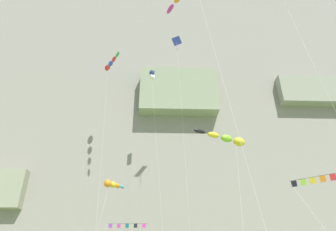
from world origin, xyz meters
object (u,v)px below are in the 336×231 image
Objects in this scene: kite_windsock_near_cliff at (110,64)px; kite_windsock_front_field at (228,139)px; kite_banner_far_left at (328,189)px; kite_banner_low_left at (125,230)px; kite_box_upper_left at (152,76)px; kite_diamond_upper_mid at (177,48)px; kite_windsock_low_right at (112,185)px.

kite_windsock_near_cliff is 25.43m from kite_windsock_front_field.
kite_banner_far_left is at bearing -53.00° from kite_windsock_near_cliff.
kite_banner_far_left is at bearing -79.76° from kite_windsock_front_field.
kite_windsock_near_cliff is at bearing 160.88° from kite_banner_low_left.
kite_diamond_upper_mid is (3.74, -4.37, 2.07)m from kite_box_upper_left.
kite_banner_low_left is (-6.20, 2.77, -24.92)m from kite_diamond_upper_mid.
kite_banner_far_left is 0.54× the size of kite_windsock_front_field.
kite_banner_low_left is (-2.47, -1.60, -22.85)m from kite_box_upper_left.
kite_windsock_near_cliff reaches higher than kite_banner_far_left.
kite_windsock_low_right is at bearing -10.81° from kite_windsock_near_cliff.
kite_diamond_upper_mid is (10.42, -4.23, 0.01)m from kite_windsock_near_cliff.
kite_windsock_near_cliff is at bearing 143.49° from kite_windsock_front_field.
kite_diamond_upper_mid is at bearing -24.75° from kite_windsock_low_right.
kite_windsock_front_field is at bearing -39.79° from kite_windsock_low_right.
kite_windsock_front_field is at bearing 100.24° from kite_banner_far_left.
kite_windsock_low_right is (-14.68, 21.90, 6.04)m from kite_banner_far_left.
kite_banner_low_left is at bearing 138.08° from kite_windsock_front_field.
kite_windsock_near_cliff is 25.31m from kite_banner_low_left.
kite_box_upper_left is 7.00m from kite_windsock_near_cliff.
kite_diamond_upper_mid is at bearing -22.09° from kite_windsock_near_cliff.
kite_box_upper_left is at bearing 6.84° from kite_windsock_low_right.
kite_windsock_low_right is 5.94m from kite_banner_low_left.
kite_diamond_upper_mid reaches higher than kite_windsock_near_cliff.
kite_banner_low_left is (2.09, -1.06, -5.46)m from kite_windsock_low_right.
kite_banner_low_left is (4.22, -1.46, -24.91)m from kite_windsock_near_cliff.
kite_banner_far_left is at bearing -70.54° from kite_diamond_upper_mid.
kite_diamond_upper_mid is 21.50m from kite_windsock_low_right.
kite_box_upper_left is at bearing 32.99° from kite_banner_low_left.
kite_windsock_low_right is 1.58× the size of kite_banner_low_left.
kite_diamond_upper_mid is 25.83m from kite_banner_low_left.
kite_windsock_front_field is (-2.06, 11.39, 7.89)m from kite_banner_far_left.
kite_diamond_upper_mid reaches higher than kite_banner_far_left.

